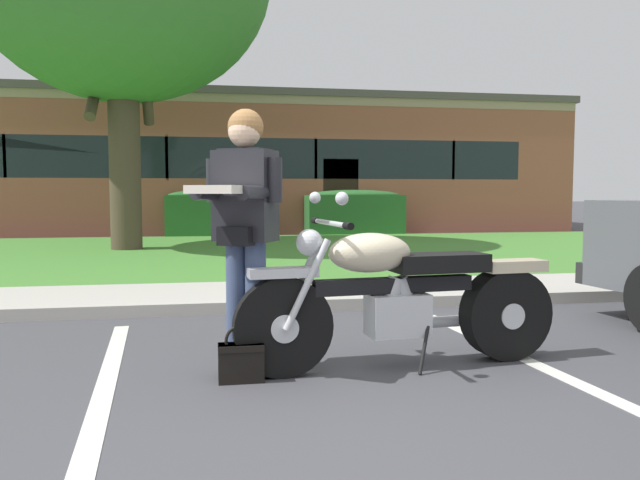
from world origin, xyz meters
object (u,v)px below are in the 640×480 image
at_px(motorcycle, 413,296).
at_px(hedge_left, 214,212).
at_px(brick_building, 178,168).
at_px(hedge_center_left, 355,212).
at_px(handbag, 241,359).
at_px(rider_person, 244,218).

relative_size(motorcycle, hedge_left, 0.91).
xyz_separation_m(motorcycle, brick_building, (-2.46, 18.53, 1.53)).
height_order(hedge_center_left, brick_building, brick_building).
bearing_deg(brick_building, handbag, -86.02).
xyz_separation_m(hedge_left, hedge_center_left, (3.77, 0.00, 0.00)).
height_order(motorcycle, hedge_left, hedge_left).
bearing_deg(hedge_left, motorcycle, -84.34).
bearing_deg(hedge_left, handbag, -89.61).
xyz_separation_m(rider_person, hedge_center_left, (3.65, 12.48, -0.36)).
xyz_separation_m(motorcycle, hedge_center_left, (2.53, 12.53, 0.17)).
xyz_separation_m(rider_person, hedge_left, (-0.12, 12.48, -0.36)).
bearing_deg(rider_person, motorcycle, -2.38).
distance_m(rider_person, handbag, 0.89).
distance_m(motorcycle, rider_person, 1.24).
bearing_deg(brick_building, rider_person, -85.86).
bearing_deg(handbag, motorcycle, 7.54).
height_order(motorcycle, rider_person, rider_person).
bearing_deg(hedge_left, brick_building, 101.44).
xyz_separation_m(handbag, hedge_center_left, (3.68, 12.68, 0.51)).
relative_size(rider_person, brick_building, 0.07).
relative_size(rider_person, handbag, 4.74).
height_order(rider_person, hedge_center_left, rider_person).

